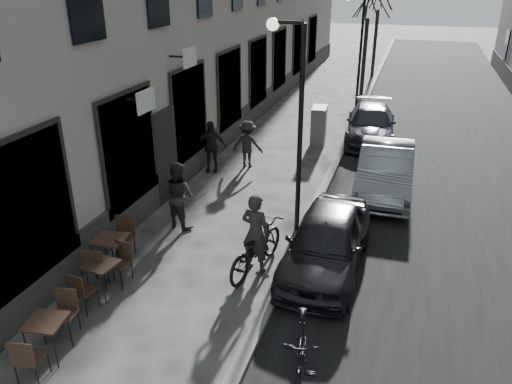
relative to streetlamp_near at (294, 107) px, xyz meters
The scene contains 18 objects.
road 11.23m from the streetlamp_near, 68.09° to the left, with size 7.30×60.00×0.00m, color black.
kerb 10.48m from the streetlamp_near, 87.87° to the left, with size 0.25×60.00×0.12m, color slate.
streetlamp_near is the anchor object (origin of this frame).
streetlamp_far 12.00m from the streetlamp_near, 90.00° to the left, with size 0.90×0.28×5.09m.
tree_near 15.08m from the streetlamp_near, 89.72° to the left, with size 2.40×2.40×5.70m.
bistro_set_a 6.86m from the streetlamp_near, 116.29° to the right, with size 0.69×1.52×0.87m.
bistro_set_b 5.55m from the streetlamp_near, 127.26° to the right, with size 0.67×1.50×0.87m.
bistro_set_c 5.17m from the streetlamp_near, 136.95° to the right, with size 0.74×1.65×0.95m.
utility_cabinet 7.36m from the streetlamp_near, 95.11° to the left, with size 0.52×0.95×1.43m, color #5F5F61.
bicycle 3.32m from the streetlamp_near, 97.68° to the right, with size 0.74×2.11×1.11m, color black.
cyclist_rider 3.05m from the streetlamp_near, 97.68° to the right, with size 0.66×0.43×1.82m, color #2A2624.
pedestrian_near 3.64m from the streetlamp_near, 166.40° to the right, with size 0.84×0.66×1.73m, color black.
pedestrian_mid 5.14m from the streetlamp_near, 121.92° to the left, with size 1.01×0.58×1.57m, color black.
pedestrian_far 5.21m from the streetlamp_near, 137.25° to the left, with size 0.98×0.41×1.67m, color black.
car_near 3.15m from the streetlamp_near, 52.76° to the right, with size 1.59×3.96×1.35m, color black.
car_mid 4.46m from the streetlamp_near, 56.13° to the left, with size 1.50×4.31×1.42m, color gray.
car_far 8.44m from the streetlamp_near, 81.44° to the left, with size 1.80×4.43×1.29m, color #31323A.
moped 5.78m from the streetlamp_near, 74.62° to the right, with size 0.54×1.93×1.16m, color black.
Camera 1 is at (2.35, -4.95, 6.03)m, focal length 35.00 mm.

